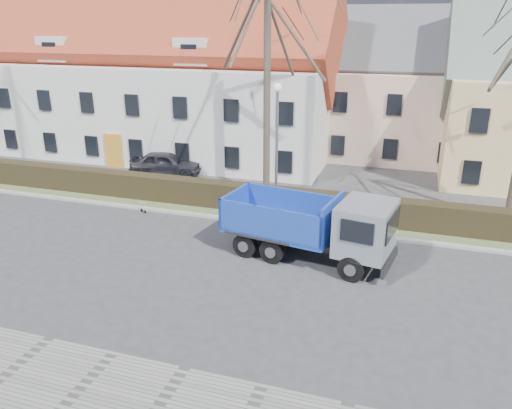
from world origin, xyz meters
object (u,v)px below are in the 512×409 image
(dump_truck, at_px, (302,224))
(cart_frame, at_px, (141,206))
(parked_car_a, at_px, (166,164))
(streetlight, at_px, (277,147))

(dump_truck, height_order, cart_frame, dump_truck)
(cart_frame, distance_m, parked_car_a, 6.29)
(dump_truck, xyz_separation_m, cart_frame, (-8.74, 2.47, -1.08))
(dump_truck, height_order, streetlight, streetlight)
(dump_truck, xyz_separation_m, parked_car_a, (-10.44, 8.51, -0.66))
(streetlight, bearing_deg, parked_car_a, 157.33)
(dump_truck, bearing_deg, parked_car_a, 150.23)
(streetlight, bearing_deg, dump_truck, -64.35)
(parked_car_a, bearing_deg, dump_truck, -141.58)
(cart_frame, height_order, parked_car_a, parked_car_a)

